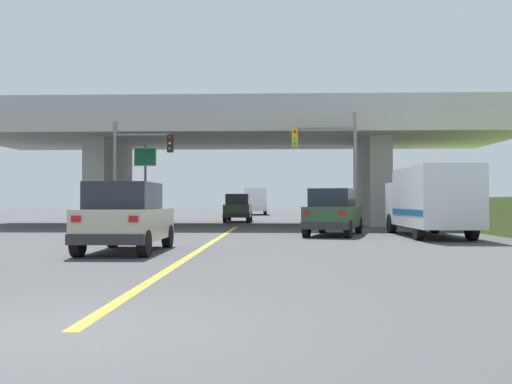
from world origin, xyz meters
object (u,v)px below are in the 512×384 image
object	(u,v)px
highway_sign	(145,168)
semi_truck_distant	(256,201)
sedan_oncoming	(238,208)
traffic_signal_nearside	(334,156)
traffic_signal_farside	(134,161)
suv_lead	(126,217)
suv_crossing	(334,212)
box_truck	(430,200)

from	to	relation	value
highway_sign	semi_truck_distant	world-z (taller)	highway_sign
highway_sign	sedan_oncoming	bearing A→B (deg)	60.79
traffic_signal_nearside	traffic_signal_farside	distance (m)	10.77
suv_lead	highway_sign	distance (m)	16.95
sedan_oncoming	highway_sign	world-z (taller)	highway_sign
traffic_signal_farside	suv_crossing	bearing A→B (deg)	-29.68
suv_lead	sedan_oncoming	distance (m)	25.18
sedan_oncoming	highway_sign	xyz separation A→B (m)	(-4.84, -8.66, 2.42)
suv_lead	traffic_signal_nearside	xyz separation A→B (m)	(7.42, 13.47, 2.84)
traffic_signal_farside	box_truck	bearing A→B (deg)	-25.45
suv_lead	traffic_signal_nearside	distance (m)	15.64
traffic_signal_nearside	highway_sign	distance (m)	11.08
highway_sign	box_truck	bearing A→B (deg)	-32.49
suv_crossing	sedan_oncoming	world-z (taller)	same
suv_crossing	sedan_oncoming	distance (m)	17.49
suv_crossing	box_truck	bearing A→B (deg)	2.24
suv_crossing	highway_sign	distance (m)	13.13
suv_lead	traffic_signal_nearside	world-z (taller)	traffic_signal_nearside
suv_lead	highway_sign	size ratio (longest dim) A/B	0.92
suv_crossing	highway_sign	bearing A→B (deg)	156.82
highway_sign	suv_lead	bearing A→B (deg)	-78.86
suv_crossing	sedan_oncoming	xyz separation A→B (m)	(-5.26, 16.68, -0.00)
sedan_oncoming	highway_sign	distance (m)	10.21
traffic_signal_farside	sedan_oncoming	bearing A→B (deg)	65.63
highway_sign	suv_crossing	bearing A→B (deg)	-38.44
suv_lead	box_truck	size ratio (longest dim) A/B	0.59
sedan_oncoming	semi_truck_distant	bearing A→B (deg)	88.64
suv_crossing	traffic_signal_farside	bearing A→B (deg)	165.58
highway_sign	semi_truck_distant	xyz separation A→B (m)	(5.38, 31.40, -1.89)
suv_lead	suv_crossing	distance (m)	10.88
suv_crossing	traffic_signal_farside	world-z (taller)	traffic_signal_farside
sedan_oncoming	traffic_signal_farside	distance (m)	12.23
suv_lead	semi_truck_distant	distance (m)	47.91
sedan_oncoming	traffic_signal_nearside	world-z (taller)	traffic_signal_nearside
suv_lead	highway_sign	bearing A→B (deg)	101.14
semi_truck_distant	suv_crossing	bearing A→B (deg)	-83.17
sedan_oncoming	box_truck	bearing A→B (deg)	-62.46
box_truck	semi_truck_distant	distance (m)	41.23
suv_crossing	highway_sign	world-z (taller)	highway_sign
suv_crossing	box_truck	world-z (taller)	box_truck
traffic_signal_nearside	suv_crossing	bearing A→B (deg)	-96.28
traffic_signal_farside	highway_sign	xyz separation A→B (m)	(0.08, 2.21, -0.25)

